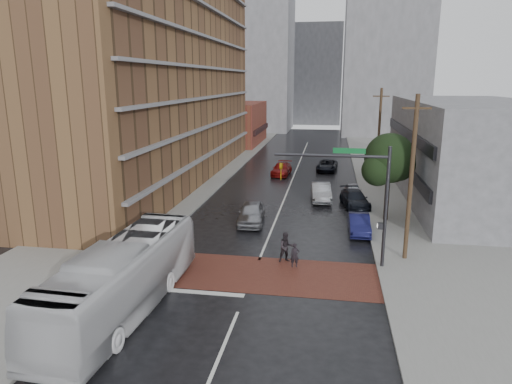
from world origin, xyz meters
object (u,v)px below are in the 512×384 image
(car_travel_a, at_px, (251,213))
(pedestrian_a, at_px, (295,255))
(transit_bus, at_px, (123,278))
(car_travel_b, at_px, (321,192))
(car_parked_far, at_px, (353,191))
(car_travel_c, at_px, (282,169))
(car_parked_near, at_px, (359,224))
(car_parked_mid, at_px, (355,199))
(pedestrian_b, at_px, (286,247))
(suv_travel, at_px, (327,165))

(car_travel_a, bearing_deg, pedestrian_a, -67.98)
(transit_bus, height_order, car_travel_b, transit_bus)
(car_travel_a, xyz_separation_m, car_parked_far, (8.07, 9.56, -0.19))
(car_travel_c, bearing_deg, car_parked_near, -64.46)
(car_parked_mid, bearing_deg, pedestrian_b, -120.03)
(car_travel_b, bearing_deg, car_travel_a, -128.89)
(transit_bus, height_order, pedestrian_b, transit_bus)
(transit_bus, distance_m, car_parked_far, 26.75)
(car_parked_mid, bearing_deg, car_parked_far, 79.33)
(pedestrian_a, relative_size, car_travel_c, 0.31)
(pedestrian_b, bearing_deg, car_travel_b, 60.54)
(transit_bus, distance_m, suv_travel, 37.73)
(pedestrian_a, xyz_separation_m, pedestrian_b, (-0.59, 0.70, 0.21))
(car_travel_b, height_order, car_travel_c, car_travel_b)
(pedestrian_b, height_order, car_parked_far, pedestrian_b)
(pedestrian_b, relative_size, car_parked_mid, 0.39)
(car_parked_mid, xyz_separation_m, car_parked_far, (-0.01, 3.44, -0.07))
(car_travel_a, relative_size, car_parked_mid, 0.99)
(car_travel_b, xyz_separation_m, suv_travel, (0.36, 14.38, -0.13))
(car_travel_b, bearing_deg, pedestrian_a, -99.46)
(car_travel_b, bearing_deg, pedestrian_b, -101.88)
(pedestrian_a, height_order, suv_travel, pedestrian_a)
(car_travel_b, bearing_deg, car_parked_far, 26.42)
(pedestrian_a, bearing_deg, car_parked_mid, 61.40)
(car_travel_a, xyz_separation_m, car_travel_c, (0.30, 18.76, -0.13))
(car_travel_a, xyz_separation_m, car_parked_mid, (8.07, 6.12, -0.11))
(car_parked_far, bearing_deg, suv_travel, 98.09)
(car_travel_c, bearing_deg, transit_bus, -92.55)
(car_parked_far, bearing_deg, car_parked_mid, -93.43)
(pedestrian_b, relative_size, car_travel_a, 0.39)
(pedestrian_a, bearing_deg, suv_travel, 74.74)
(car_travel_b, xyz_separation_m, car_travel_c, (-4.82, 11.02, -0.11))
(pedestrian_a, xyz_separation_m, car_travel_c, (-3.70, 26.68, -0.04))
(car_travel_c, bearing_deg, pedestrian_a, -78.00)
(transit_bus, bearing_deg, car_travel_a, 78.31)
(car_parked_near, bearing_deg, car_travel_a, 171.59)
(car_travel_c, height_order, car_parked_far, car_travel_c)
(car_travel_a, relative_size, car_parked_far, 1.30)
(suv_travel, bearing_deg, car_travel_c, -141.55)
(transit_bus, distance_m, car_parked_near, 17.84)
(pedestrian_a, bearing_deg, transit_bus, -151.48)
(car_travel_b, height_order, car_parked_near, car_travel_b)
(pedestrian_a, relative_size, car_travel_a, 0.30)
(car_parked_near, bearing_deg, car_parked_mid, 88.85)
(car_travel_b, bearing_deg, transit_bus, -116.73)
(pedestrian_a, distance_m, car_parked_near, 8.01)
(transit_bus, bearing_deg, car_travel_b, 70.79)
(car_parked_near, xyz_separation_m, car_parked_mid, (0.00, 7.15, 0.02))
(car_travel_a, height_order, car_parked_mid, car_travel_a)
(car_travel_b, height_order, car_parked_mid, car_travel_b)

